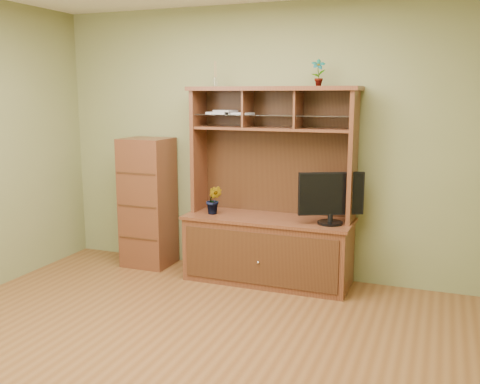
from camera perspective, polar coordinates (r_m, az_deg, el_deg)
The scene contains 8 objects.
room at distance 3.58m, azimuth -7.57°, elevation 2.63°, with size 4.54×4.04×2.74m.
media_hutch at distance 5.26m, azimuth 3.09°, elevation -4.00°, with size 1.66×0.61×1.90m.
monitor at distance 4.94m, azimuth 9.67°, elevation -0.52°, with size 0.57×0.31×0.48m.
orchid_plant at distance 5.31m, azimuth -2.80°, elevation -0.85°, with size 0.16×0.13×0.29m, color #285F20.
top_plant at distance 5.05m, azimuth 8.35°, elevation 12.51°, with size 0.13×0.09×0.25m, color #325C20.
reed_diffuser at distance 5.37m, azimuth -2.65°, elevation 12.20°, with size 0.05×0.05×0.25m.
magazines at distance 5.32m, azimuth -1.27°, elevation 8.48°, with size 0.48×0.20×0.04m.
side_cabinet at distance 5.80m, azimuth -9.78°, elevation -1.09°, with size 0.49×0.45×1.37m.
Camera 1 is at (1.70, -3.12, 1.83)m, focal length 40.00 mm.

